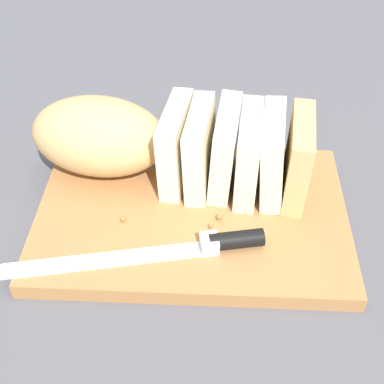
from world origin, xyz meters
The scene contains 8 objects.
ground_plane centered at (0.00, 0.00, 0.00)m, with size 3.00×3.00×0.00m, color #4C4C51.
cutting_board centered at (0.00, 0.00, 0.01)m, with size 0.38×0.26×0.02m, color #9E6B3D.
bread_loaf centered at (-0.04, 0.07, 0.07)m, with size 0.37×0.16×0.10m.
bread_knife centered at (0.01, -0.07, 0.03)m, with size 0.30×0.08×0.02m.
crumb_near_knife centered at (0.03, -0.02, 0.02)m, with size 0.01×0.01×0.01m, color #996633.
crumb_near_loaf centered at (0.02, -0.03, 0.02)m, with size 0.01×0.01×0.01m, color #996633.
crumb_stray_left centered at (-0.08, -0.02, 0.02)m, with size 0.01×0.01×0.01m, color #996633.
crumb_stray_right centered at (0.07, 0.01, 0.02)m, with size 0.01×0.01×0.01m, color #996633.
Camera 1 is at (0.02, -0.48, 0.49)m, focal length 50.39 mm.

